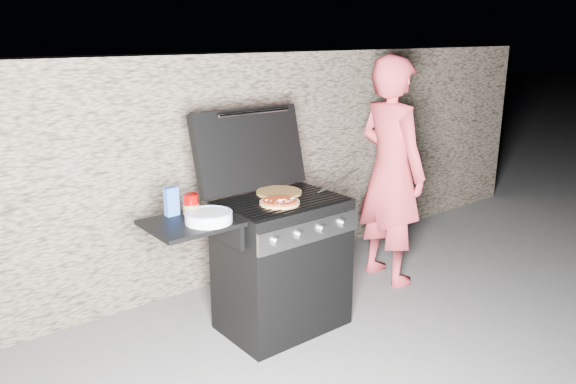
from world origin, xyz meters
TOP-DOWN VIEW (x-y plane):
  - ground at (0.00, 0.00)m, footprint 50.00×50.00m
  - stone_wall at (0.00, 1.05)m, footprint 8.00×0.35m
  - gas_grill at (-0.25, 0.00)m, footprint 1.34×0.79m
  - pizza_topped at (-0.08, -0.07)m, footprint 0.30×0.30m
  - pizza_plain at (0.07, 0.12)m, footprint 0.40×0.40m
  - sauce_jar at (-0.63, 0.07)m, footprint 0.12×0.12m
  - blue_carton at (-0.70, 0.16)m, footprint 0.08×0.05m
  - plate_stack at (-0.60, -0.08)m, footprint 0.35×0.35m
  - person at (1.16, 0.10)m, footprint 0.49×0.69m
  - tongs at (0.51, 0.00)m, footprint 0.48×0.10m

SIDE VIEW (x-z plane):
  - ground at x=0.00m, z-range 0.00..0.00m
  - gas_grill at x=-0.25m, z-range 0.00..0.91m
  - person at x=1.16m, z-range 0.00..1.80m
  - stone_wall at x=0.00m, z-range 0.00..1.80m
  - pizza_plain at x=0.07m, z-range 0.91..0.93m
  - pizza_topped at x=-0.08m, z-range 0.91..0.94m
  - plate_stack at x=-0.60m, z-range 0.90..0.97m
  - tongs at x=0.51m, z-range 0.91..1.01m
  - sauce_jar at x=-0.63m, z-range 0.90..1.04m
  - blue_carton at x=-0.70m, z-range 0.90..1.07m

